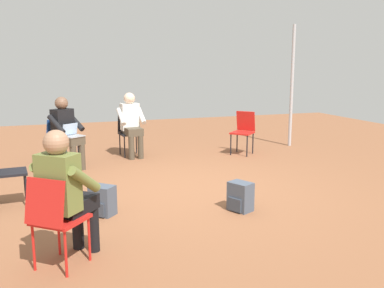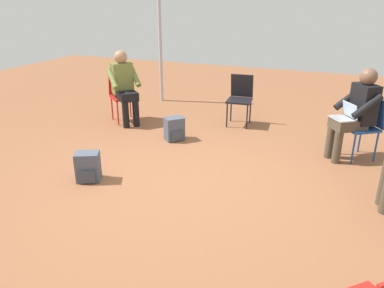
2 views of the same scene
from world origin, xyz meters
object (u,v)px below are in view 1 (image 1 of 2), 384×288
person_in_olive (66,189)px  backpack_near_laptop_user (240,198)px  chair_east (3,168)px  chair_southeast (61,139)px  backpack_by_empty_chair (103,202)px  person_with_laptop (66,129)px  chair_south (129,130)px  person_in_white (131,121)px  chair_northeast (55,216)px  chair_southwest (244,129)px

person_in_olive → backpack_near_laptop_user: 2.27m
backpack_near_laptop_user → chair_east: bearing=-22.3°
chair_southeast → backpack_near_laptop_user: bearing=88.3°
chair_east → backpack_by_empty_chair: size_ratio=2.36×
person_with_laptop → backpack_near_laptop_user: person_with_laptop is taller
chair_east → chair_south: same height
backpack_near_laptop_user → person_with_laptop: bearing=-57.2°
person_in_white → person_in_olive: bearing=65.9°
chair_northeast → chair_southwest: same height
chair_northeast → backpack_near_laptop_user: (-2.19, -0.86, -0.34)m
chair_east → person_in_olive: person_in_olive is taller
backpack_by_empty_chair → chair_east: bearing=-32.9°
chair_northeast → chair_east: same height
person_with_laptop → chair_south: bearing=177.8°
person_in_white → backpack_near_laptop_user: 3.63m
chair_southwest → person_in_white: bearing=34.1°
person_in_white → backpack_by_empty_chair: 3.33m
chair_southeast → person_with_laptop: person_with_laptop is taller
person_in_olive → person_with_laptop: bearing=127.3°
chair_south → chair_southwest: size_ratio=1.00×
chair_east → chair_south: (-2.09, -2.57, 0.00)m
chair_south → person_with_laptop: bearing=26.9°
chair_southwest → person_with_laptop: size_ratio=0.69×
person_with_laptop → backpack_by_empty_chair: (-0.26, 2.52, -0.53)m
chair_east → chair_southeast: (-0.77, -1.94, 0.00)m
chair_southwest → chair_southeast: bearing=46.3°
chair_east → chair_southeast: bearing=153.4°
chair_southwest → person_with_laptop: (3.41, 0.14, 0.20)m
chair_southwest → person_in_white: (2.17, -0.47, 0.20)m
chair_northeast → backpack_by_empty_chair: (-0.56, -1.26, -0.34)m
chair_east → chair_southwest: size_ratio=1.00×
chair_south → person_in_white: bearing=90.0°
chair_east → backpack_near_laptop_user: size_ratio=2.36×
chair_southwest → backpack_near_laptop_user: (1.52, 3.06, -0.34)m
chair_south → person_in_olive: 4.66m
chair_southwest → backpack_by_empty_chair: chair_southwest is taller
person_in_white → chair_southeast: bearing=13.9°
person_in_olive → backpack_near_laptop_user: (-2.08, -0.74, -0.54)m
chair_south → chair_southwest: same height
chair_southwest → person_in_white: person_in_white is taller
chair_southwest → backpack_by_empty_chair: (3.15, 2.66, -0.34)m
person_with_laptop → backpack_by_empty_chair: person_with_laptop is taller
chair_northeast → backpack_by_empty_chair: chair_northeast is taller
chair_south → chair_southeast: bearing=20.2°
chair_south → person_with_laptop: 1.46m
chair_east → person_in_olive: size_ratio=0.69×
chair_southeast → chair_south: size_ratio=1.00×
chair_northeast → chair_south: 4.81m
person_in_white → backpack_by_empty_chair: (0.98, 3.13, -0.54)m
person_with_laptop → person_in_white: same height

